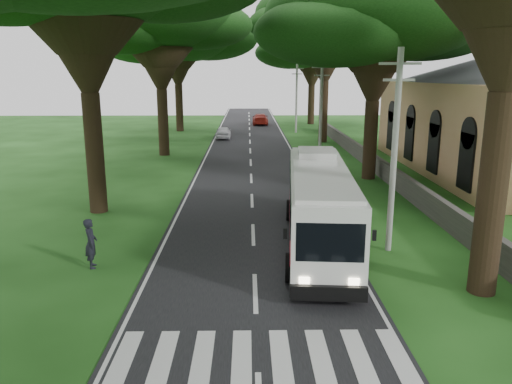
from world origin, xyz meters
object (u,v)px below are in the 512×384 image
object	(u,v)px
church	(508,104)
pole_mid	(321,110)
pedestrian	(91,243)
coach_bus	(319,204)
pole_far	(296,97)
distant_car_c	(260,119)
distant_car_a	(223,132)
pole_near	(395,149)

from	to	relation	value
church	pole_mid	world-z (taller)	church
pedestrian	coach_bus	bearing A→B (deg)	-91.41
church	pole_far	distance (m)	27.41
coach_bus	distant_car_c	distance (m)	48.51
church	pedestrian	bearing A→B (deg)	-144.27
distant_car_a	distant_car_c	world-z (taller)	distant_car_c
distant_car_c	coach_bus	bearing A→B (deg)	91.96
pole_far	pedestrian	distance (m)	43.33
pole_mid	pedestrian	distance (m)	24.74
coach_bus	distant_car_a	distance (m)	34.44
pole_near	pole_mid	distance (m)	20.00
pole_mid	pedestrian	bearing A→B (deg)	-118.06
pole_far	coach_bus	distance (m)	39.55
pole_near	pedestrian	distance (m)	12.10
distant_car_a	distant_car_c	size ratio (longest dim) A/B	0.76
pole_far	distant_car_a	bearing A→B (deg)	-147.08
pole_far	coach_bus	xyz separation A→B (m)	(-2.80, -39.38, -2.38)
pole_near	distant_car_a	bearing A→B (deg)	103.58
distant_car_c	pedestrian	xyz separation A→B (m)	(-7.52, -50.75, 0.17)
church	pole_far	xyz separation A→B (m)	(-12.36, 24.45, -0.73)
church	pole_far	size ratio (longest dim) A/B	3.00
pole_far	distant_car_c	bearing A→B (deg)	113.79
pole_near	pole_far	xyz separation A→B (m)	(0.00, 40.00, 0.00)
distant_car_a	pedestrian	world-z (taller)	pedestrian
pole_near	pole_mid	bearing A→B (deg)	90.00
distant_car_a	pole_far	bearing A→B (deg)	-147.70
church	distant_car_a	distance (m)	28.46
pole_far	distant_car_a	world-z (taller)	pole_far
pole_far	church	bearing A→B (deg)	-63.18
coach_bus	distant_car_c	world-z (taller)	coach_bus
pole_far	distant_car_c	distance (m)	10.52
distant_car_c	pole_far	bearing A→B (deg)	114.31
distant_car_c	pedestrian	bearing A→B (deg)	82.09
coach_bus	distant_car_c	size ratio (longest dim) A/B	2.25
pole_near	distant_car_a	xyz separation A→B (m)	(-8.35, 34.59, -3.49)
coach_bus	pedestrian	size ratio (longest dim) A/B	6.11
pole_mid	pole_far	size ratio (longest dim) A/B	1.00
church	distant_car_c	world-z (taller)	church
church	coach_bus	size ratio (longest dim) A/B	2.09
coach_bus	pedestrian	xyz separation A→B (m)	(-8.74, -2.27, -0.86)
distant_car_a	coach_bus	bearing A→B (deg)	98.67
pole_near	distant_car_a	size ratio (longest dim) A/B	2.05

